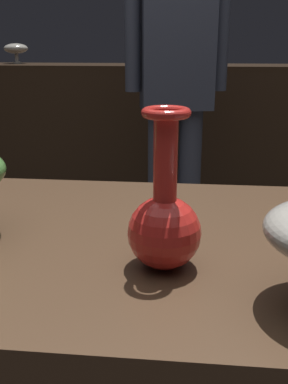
{
  "coord_description": "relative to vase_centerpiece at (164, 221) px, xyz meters",
  "views": [
    {
      "loc": [
        0.1,
        -0.72,
        1.12
      ],
      "look_at": [
        0.04,
        -0.05,
        0.9
      ],
      "focal_mm": 42.19,
      "sensor_mm": 36.0,
      "label": 1
    }
  ],
  "objects": [
    {
      "name": "back_display_shelf",
      "position": [
        -0.07,
        2.31,
        -0.38
      ],
      "size": [
        2.6,
        0.4,
        0.99
      ],
      "color": "black",
      "rests_on": "ground_plane"
    },
    {
      "name": "vase_centerpiece",
      "position": [
        0.0,
        0.0,
        0.0
      ],
      "size": [
        0.11,
        0.11,
        0.24
      ],
      "color": "red",
      "rests_on": "display_plinth"
    },
    {
      "name": "shelf_vase_far_left",
      "position": [
        -1.11,
        2.36,
        0.21
      ],
      "size": [
        0.15,
        0.15,
        0.13
      ],
      "color": "gray",
      "rests_on": "back_display_shelf"
    },
    {
      "name": "shelf_vase_center",
      "position": [
        -0.07,
        2.26,
        0.19
      ],
      "size": [
        0.06,
        0.06,
        0.17
      ],
      "color": "#2D429E",
      "rests_on": "back_display_shelf"
    },
    {
      "name": "visitor_center_back",
      "position": [
        -0.04,
        1.51,
        0.12
      ],
      "size": [
        0.46,
        0.24,
        1.68
      ],
      "rotation": [
        0.0,
        0.0,
        3.36
      ],
      "color": "#333847",
      "rests_on": "ground_plane"
    }
  ]
}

